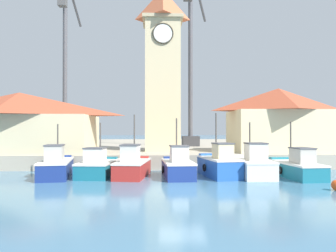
# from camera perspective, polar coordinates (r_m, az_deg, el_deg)

# --- Properties ---
(ground_plane) EXTENTS (300.00, 300.00, 0.00)m
(ground_plane) POSITION_cam_1_polar(r_m,az_deg,el_deg) (18.09, 2.48, -10.89)
(ground_plane) COLOR teal
(quay_wharf) EXTENTS (120.00, 40.00, 1.18)m
(quay_wharf) POSITION_cam_1_polar(r_m,az_deg,el_deg) (45.71, -0.40, -3.84)
(quay_wharf) COLOR #A89E89
(quay_wharf) RESTS_ON ground
(fishing_boat_far_left) EXTENTS (2.67, 5.49, 3.60)m
(fishing_boat_far_left) POSITION_cam_1_polar(r_m,az_deg,el_deg) (23.65, -18.90, -6.57)
(fishing_boat_far_left) COLOR navy
(fishing_boat_far_left) RESTS_ON ground
(fishing_boat_left_outer) EXTENTS (2.56, 4.52, 3.69)m
(fishing_boat_left_outer) POSITION_cam_1_polar(r_m,az_deg,el_deg) (23.09, -12.10, -6.89)
(fishing_boat_left_outer) COLOR #196B7F
(fishing_boat_left_outer) RESTS_ON ground
(fishing_boat_left_inner) EXTENTS (2.46, 4.79, 4.26)m
(fishing_boat_left_inner) POSITION_cam_1_polar(r_m,az_deg,el_deg) (22.51, -6.21, -6.91)
(fishing_boat_left_inner) COLOR #AD2823
(fishing_boat_left_inner) RESTS_ON ground
(fishing_boat_mid_left) EXTENTS (2.15, 4.63, 4.00)m
(fishing_boat_mid_left) POSITION_cam_1_polar(r_m,az_deg,el_deg) (22.19, 1.70, -7.04)
(fishing_boat_mid_left) COLOR navy
(fishing_boat_mid_left) RESTS_ON ground
(fishing_boat_center) EXTENTS (2.54, 4.58, 4.37)m
(fishing_boat_center) POSITION_cam_1_polar(r_m,az_deg,el_deg) (22.75, 8.89, -6.65)
(fishing_boat_center) COLOR #2356A8
(fishing_boat_center) RESTS_ON ground
(fishing_boat_mid_right) EXTENTS (2.18, 4.75, 3.72)m
(fishing_boat_mid_right) POSITION_cam_1_polar(r_m,az_deg,el_deg) (23.17, 14.51, -6.62)
(fishing_boat_mid_right) COLOR silver
(fishing_boat_mid_right) RESTS_ON ground
(fishing_boat_right_inner) EXTENTS (2.28, 5.21, 3.74)m
(fishing_boat_right_inner) POSITION_cam_1_polar(r_m,az_deg,el_deg) (23.76, 21.40, -6.69)
(fishing_boat_right_inner) COLOR #196B7F
(fishing_boat_right_inner) RESTS_ON ground
(clock_tower) EXTENTS (3.73, 3.73, 17.00)m
(clock_tower) POSITION_cam_1_polar(r_m,az_deg,el_deg) (31.61, -0.95, 10.50)
(clock_tower) COLOR beige
(clock_tower) RESTS_ON quay_wharf
(warehouse_left) EXTENTS (13.25, 7.30, 5.29)m
(warehouse_left) POSITION_cam_1_polar(r_m,az_deg,el_deg) (31.72, -24.51, 0.67)
(warehouse_left) COLOR beige
(warehouse_left) RESTS_ON quay_wharf
(warehouse_right) EXTENTS (8.94, 6.19, 5.82)m
(warehouse_right) POSITION_cam_1_polar(r_m,az_deg,el_deg) (31.89, 18.70, 1.16)
(warehouse_right) COLOR beige
(warehouse_right) RESTS_ON quay_wharf
(port_crane_near) EXTENTS (4.22, 10.03, 22.53)m
(port_crane_near) POSITION_cam_1_polar(r_m,az_deg,el_deg) (40.39, 4.05, 8.83)
(port_crane_near) COLOR #353539
(port_crane_near) RESTS_ON quay_wharf
(port_crane_far) EXTENTS (2.00, 10.48, 22.21)m
(port_crane_far) POSITION_cam_1_polar(r_m,az_deg,el_deg) (44.24, -17.40, 7.97)
(port_crane_far) COLOR #353539
(port_crane_far) RESTS_ON quay_wharf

